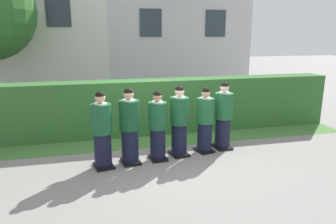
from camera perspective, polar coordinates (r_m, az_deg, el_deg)
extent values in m
plane|color=gray|center=(7.02, 0.00, -8.34)|extent=(60.00, 60.00, 0.00)
cylinder|color=black|center=(6.52, -12.02, -6.98)|extent=(0.35, 0.35, 0.74)
cube|color=black|center=(6.65, -11.86, -9.75)|extent=(0.46, 0.53, 0.05)
cylinder|color=#19512D|center=(6.31, -12.33, -1.26)|extent=(0.42, 0.42, 0.61)
cylinder|color=white|center=(6.24, -12.48, 1.49)|extent=(0.26, 0.26, 0.03)
cube|color=gold|center=(6.47, -12.81, 0.21)|extent=(0.04, 0.02, 0.27)
sphere|color=tan|center=(6.22, -12.53, 2.56)|extent=(0.21, 0.21, 0.21)
sphere|color=black|center=(6.21, -12.55, 2.89)|extent=(0.19, 0.19, 0.19)
cube|color=white|center=(6.59, -12.85, -1.46)|extent=(0.15, 0.04, 0.20)
cylinder|color=black|center=(6.64, -7.05, -6.33)|extent=(0.36, 0.36, 0.75)
cube|color=black|center=(6.77, -6.96, -9.12)|extent=(0.43, 0.51, 0.05)
cylinder|color=#144728|center=(6.43, -7.23, -0.58)|extent=(0.43, 0.43, 0.62)
cylinder|color=white|center=(6.36, -7.32, 2.17)|extent=(0.26, 0.26, 0.03)
cube|color=gold|center=(6.59, -7.68, 0.88)|extent=(0.04, 0.02, 0.27)
sphere|color=tan|center=(6.33, -7.36, 3.25)|extent=(0.21, 0.21, 0.21)
sphere|color=black|center=(6.33, -7.37, 3.58)|extent=(0.20, 0.20, 0.20)
cylinder|color=black|center=(6.78, -1.91, -5.97)|extent=(0.34, 0.34, 0.71)
cube|color=black|center=(6.90, -1.89, -8.54)|extent=(0.40, 0.48, 0.05)
cylinder|color=#19512D|center=(6.59, -1.96, -0.68)|extent=(0.40, 0.40, 0.59)
cylinder|color=white|center=(6.52, -1.98, 1.85)|extent=(0.25, 0.25, 0.03)
cube|color=gold|center=(6.73, -2.47, 0.67)|extent=(0.04, 0.02, 0.26)
sphere|color=tan|center=(6.49, -1.99, 2.84)|extent=(0.20, 0.20, 0.20)
sphere|color=black|center=(6.49, -1.99, 3.15)|extent=(0.18, 0.18, 0.18)
cube|color=white|center=(6.85, -2.63, -0.87)|extent=(0.15, 0.02, 0.20)
cylinder|color=black|center=(7.01, 2.09, -5.14)|extent=(0.35, 0.35, 0.74)
cube|color=black|center=(7.13, 2.07, -7.76)|extent=(0.44, 0.51, 0.05)
cylinder|color=#19512D|center=(6.82, 2.14, 0.22)|extent=(0.42, 0.42, 0.61)
cylinder|color=white|center=(6.75, 2.17, 2.78)|extent=(0.26, 0.26, 0.03)
cube|color=#236038|center=(6.97, 1.46, 1.56)|extent=(0.04, 0.02, 0.27)
sphere|color=beige|center=(6.73, 2.17, 3.77)|extent=(0.21, 0.21, 0.21)
sphere|color=black|center=(6.72, 2.18, 4.08)|extent=(0.19, 0.19, 0.19)
cylinder|color=black|center=(7.28, 6.80, -4.67)|extent=(0.34, 0.34, 0.70)
cube|color=black|center=(7.39, 6.72, -7.06)|extent=(0.45, 0.51, 0.05)
cylinder|color=#1E5B33|center=(7.10, 6.95, 0.25)|extent=(0.40, 0.40, 0.58)
cylinder|color=white|center=(7.03, 7.02, 2.58)|extent=(0.25, 0.25, 0.03)
cube|color=navy|center=(7.22, 6.14, 1.46)|extent=(0.04, 0.02, 0.26)
sphere|color=tan|center=(7.01, 7.04, 3.50)|extent=(0.20, 0.20, 0.20)
sphere|color=black|center=(7.00, 7.05, 3.78)|extent=(0.18, 0.18, 0.18)
cylinder|color=black|center=(7.55, 10.11, -3.91)|extent=(0.36, 0.36, 0.75)
cube|color=black|center=(7.67, 10.00, -6.39)|extent=(0.42, 0.50, 0.05)
cylinder|color=#1E5B33|center=(7.37, 10.34, 1.14)|extent=(0.42, 0.42, 0.62)
cylinder|color=white|center=(7.31, 10.45, 3.53)|extent=(0.26, 0.26, 0.03)
cube|color=navy|center=(7.52, 9.64, 2.38)|extent=(0.04, 0.02, 0.27)
sphere|color=beige|center=(7.29, 10.49, 4.47)|extent=(0.21, 0.21, 0.21)
sphere|color=black|center=(7.28, 10.50, 4.75)|extent=(0.19, 0.19, 0.19)
cube|color=#33662D|center=(8.56, -2.95, 1.04)|extent=(10.53, 0.70, 1.49)
cube|color=silver|center=(15.00, 0.93, 13.62)|extent=(6.23, 3.63, 5.10)
cube|color=#2D3842|center=(12.92, -3.23, 16.23)|extent=(0.90, 0.04, 1.10)
cube|color=#2D3842|center=(13.70, 8.85, 15.97)|extent=(0.90, 0.04, 1.10)
cube|color=silver|center=(14.79, -24.75, 13.53)|extent=(6.68, 3.62, 5.70)
cube|color=#2D3842|center=(12.79, -19.75, 17.16)|extent=(0.90, 0.04, 1.10)
cube|color=#477A38|center=(8.01, -1.82, -5.41)|extent=(10.53, 0.90, 0.01)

